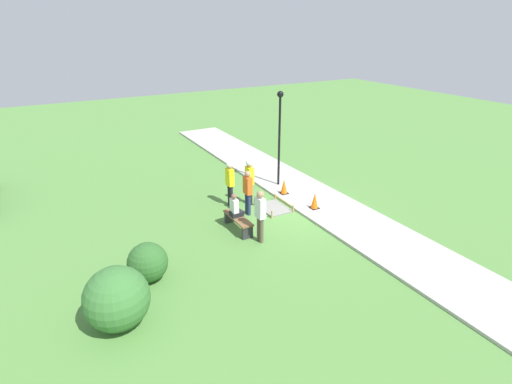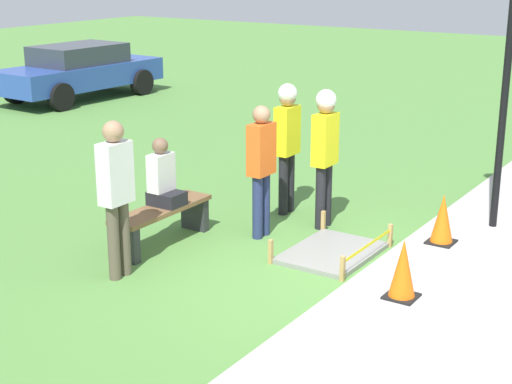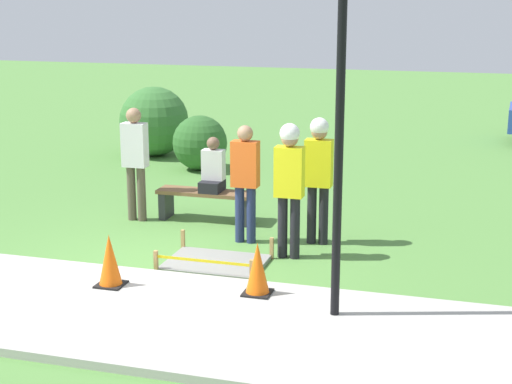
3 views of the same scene
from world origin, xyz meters
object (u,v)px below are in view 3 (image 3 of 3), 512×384
bystander_in_orange_shirt (245,176)px  lamppost_near (341,75)px  worker_assistant (319,168)px  bystander_in_gray_shirt (135,156)px  traffic_cone_far_patch (257,269)px  traffic_cone_near_patch (110,260)px  park_bench (206,200)px  worker_supervisor (289,177)px  person_seated_on_bench (213,170)px

bystander_in_orange_shirt → lamppost_near: bearing=-54.2°
worker_assistant → bystander_in_orange_shirt: size_ratio=1.07×
bystander_in_orange_shirt → bystander_in_gray_shirt: bearing=162.9°
traffic_cone_far_patch → bystander_in_orange_shirt: size_ratio=0.36×
traffic_cone_near_patch → bystander_in_gray_shirt: size_ratio=0.35×
park_bench → worker_assistant: 2.29m
worker_supervisor → bystander_in_orange_shirt: size_ratio=1.08×
worker_supervisor → person_seated_on_bench: bearing=138.1°
traffic_cone_far_patch → park_bench: traffic_cone_far_patch is taller
worker_assistant → traffic_cone_near_patch: bearing=-127.4°
lamppost_near → worker_supervisor: bearing=117.1°
traffic_cone_near_patch → bystander_in_orange_shirt: bearing=67.6°
traffic_cone_near_patch → park_bench: size_ratio=0.41×
park_bench → bystander_in_orange_shirt: bystander_in_orange_shirt is taller
traffic_cone_far_patch → park_bench: (-1.80, 3.14, -0.07)m
traffic_cone_far_patch → worker_supervisor: (-0.03, 1.71, 0.76)m
traffic_cone_far_patch → worker_assistant: bearing=84.8°
lamppost_near → bystander_in_gray_shirt: bearing=140.8°
traffic_cone_far_patch → bystander_in_gray_shirt: size_ratio=0.35×
worker_supervisor → park_bench: bearing=141.0°
traffic_cone_near_patch → bystander_in_gray_shirt: 3.34m
traffic_cone_near_patch → lamppost_near: bearing=-2.2°
park_bench → person_seated_on_bench: person_seated_on_bench is taller
traffic_cone_near_patch → park_bench: 3.39m
traffic_cone_near_patch → lamppost_near: 3.74m
bystander_in_orange_shirt → traffic_cone_near_patch: bearing=-112.4°
traffic_cone_near_patch → bystander_in_orange_shirt: (1.01, 2.47, 0.59)m
worker_supervisor → worker_assistant: size_ratio=1.01×
park_bench → bystander_in_gray_shirt: bystander_in_gray_shirt is taller
traffic_cone_near_patch → traffic_cone_far_patch: traffic_cone_near_patch is taller
traffic_cone_near_patch → worker_assistant: bearing=52.6°
traffic_cone_near_patch → person_seated_on_bench: size_ratio=0.75×
worker_assistant → bystander_in_orange_shirt: 1.09m
traffic_cone_far_patch → person_seated_on_bench: 3.64m
worker_assistant → bystander_in_orange_shirt: bearing=-167.1°
worker_supervisor → worker_assistant: 0.80m
park_bench → bystander_in_gray_shirt: 1.35m
traffic_cone_near_patch → worker_supervisor: worker_supervisor is taller
traffic_cone_near_patch → worker_assistant: size_ratio=0.35×
person_seated_on_bench → worker_assistant: (1.91, -0.73, 0.30)m
park_bench → bystander_in_orange_shirt: 1.50m
lamppost_near → worker_assistant: bearing=105.8°
worker_supervisor → bystander_in_orange_shirt: bearing=147.3°
traffic_cone_near_patch → worker_supervisor: bearing=47.1°
bystander_in_orange_shirt → person_seated_on_bench: bearing=131.3°
person_seated_on_bench → bystander_in_gray_shirt: 1.29m
worker_assistant → bystander_in_gray_shirt: (-3.13, 0.40, -0.09)m
traffic_cone_near_patch → bystander_in_gray_shirt: bystander_in_gray_shirt is taller
park_bench → traffic_cone_far_patch: bearing=-60.1°
worker_assistant → bystander_in_gray_shirt: bearing=172.8°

